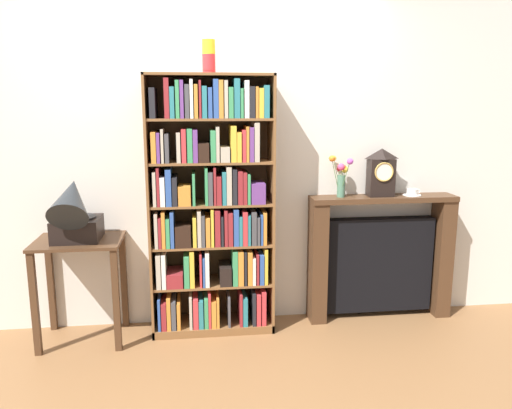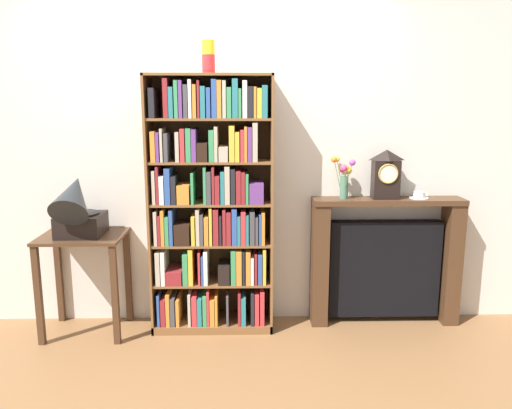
# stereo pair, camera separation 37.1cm
# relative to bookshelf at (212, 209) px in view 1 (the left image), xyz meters

# --- Properties ---
(ground_plane) EXTENTS (7.99, 6.40, 0.02)m
(ground_plane) POSITION_rel_bookshelf_xyz_m (-0.00, -0.09, -0.95)
(ground_plane) COLOR brown
(wall_back) EXTENTS (4.99, 0.08, 2.69)m
(wall_back) POSITION_rel_bookshelf_xyz_m (0.19, 0.21, 0.41)
(wall_back) COLOR silver
(wall_back) RESTS_ON ground
(bookshelf) EXTENTS (0.90, 0.33, 1.89)m
(bookshelf) POSITION_rel_bookshelf_xyz_m (0.00, 0.00, 0.00)
(bookshelf) COLOR brown
(bookshelf) RESTS_ON ground
(cup_stack) EXTENTS (0.09, 0.09, 0.22)m
(cup_stack) POSITION_rel_bookshelf_xyz_m (-0.00, -0.02, 1.07)
(cup_stack) COLOR red
(cup_stack) RESTS_ON bookshelf
(side_table_left) EXTENTS (0.60, 0.47, 0.75)m
(side_table_left) POSITION_rel_bookshelf_xyz_m (-0.94, -0.06, -0.37)
(side_table_left) COLOR #472D1C
(side_table_left) RESTS_ON ground
(gramophone) EXTENTS (0.31, 0.49, 0.52)m
(gramophone) POSITION_rel_bookshelf_xyz_m (-0.94, -0.13, 0.04)
(gramophone) COLOR black
(gramophone) RESTS_ON side_table_left
(fireplace_mantel) EXTENTS (1.14, 0.22, 0.99)m
(fireplace_mantel) POSITION_rel_bookshelf_xyz_m (1.33, 0.08, -0.45)
(fireplace_mantel) COLOR #472D1C
(fireplace_mantel) RESTS_ON ground
(mantel_clock) EXTENTS (0.19, 0.13, 0.37)m
(mantel_clock) POSITION_rel_bookshelf_xyz_m (1.30, 0.06, 0.24)
(mantel_clock) COLOR black
(mantel_clock) RESTS_ON fireplace_mantel
(flower_vase) EXTENTS (0.17, 0.18, 0.32)m
(flower_vase) POSITION_rel_bookshelf_xyz_m (0.98, 0.07, 0.22)
(flower_vase) COLOR #4C7A60
(flower_vase) RESTS_ON fireplace_mantel
(teacup_with_saucer) EXTENTS (0.14, 0.14, 0.05)m
(teacup_with_saucer) POSITION_rel_bookshelf_xyz_m (1.56, 0.06, 0.08)
(teacup_with_saucer) COLOR white
(teacup_with_saucer) RESTS_ON fireplace_mantel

